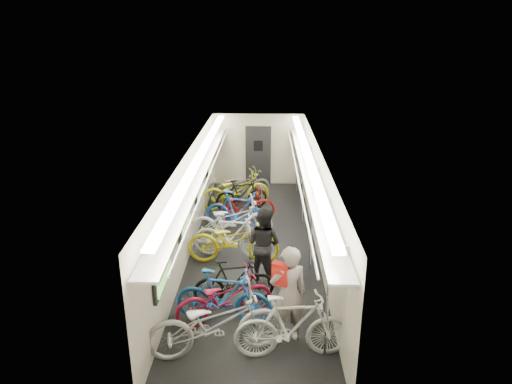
# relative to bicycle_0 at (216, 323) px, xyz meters

# --- Properties ---
(train_car_shell) EXTENTS (10.00, 10.00, 10.00)m
(train_car_shell) POSITION_rel_bicycle_0_xyz_m (0.14, 4.50, 1.08)
(train_car_shell) COLOR black
(train_car_shell) RESTS_ON ground
(bicycle_0) EXTENTS (2.32, 1.26, 1.16)m
(bicycle_0) POSITION_rel_bicycle_0_xyz_m (0.00, 0.00, 0.00)
(bicycle_0) COLOR #A6A6AA
(bicycle_0) RESTS_ON ground
(bicycle_1) EXTENTS (1.81, 0.74, 1.06)m
(bicycle_1) POSITION_rel_bicycle_0_xyz_m (0.05, 0.83, -0.05)
(bicycle_1) COLOR #1B5AA5
(bicycle_1) RESTS_ON ground
(bicycle_2) EXTENTS (1.90, 1.27, 0.95)m
(bicycle_2) POSITION_rel_bicycle_0_xyz_m (0.06, 0.90, -0.10)
(bicycle_2) COLOR maroon
(bicycle_2) RESTS_ON ground
(bicycle_3) EXTENTS (1.62, 0.74, 0.94)m
(bicycle_3) POSITION_rel_bicycle_0_xyz_m (0.19, 1.46, -0.11)
(bicycle_3) COLOR black
(bicycle_3) RESTS_ON ground
(bicycle_4) EXTENTS (2.07, 0.75, 1.08)m
(bicycle_4) POSITION_rel_bicycle_0_xyz_m (0.06, 3.11, -0.04)
(bicycle_4) COLOR gold
(bicycle_4) RESTS_ON ground
(bicycle_5) EXTENTS (1.86, 0.72, 1.09)m
(bicycle_5) POSITION_rel_bicycle_0_xyz_m (0.00, 3.36, -0.03)
(bicycle_5) COLOR silver
(bicycle_5) RESTS_ON ground
(bicycle_6) EXTENTS (2.22, 1.17, 1.11)m
(bicycle_6) POSITION_rel_bicycle_0_xyz_m (-0.08, 4.22, -0.02)
(bicycle_6) COLOR silver
(bicycle_6) RESTS_ON ground
(bicycle_7) EXTENTS (1.90, 1.02, 1.10)m
(bicycle_7) POSITION_rel_bicycle_0_xyz_m (0.06, 4.81, -0.03)
(bicycle_7) COLOR #1C50A8
(bicycle_7) RESTS_ON ground
(bicycle_8) EXTENTS (1.99, 1.11, 0.99)m
(bicycle_8) POSITION_rel_bicycle_0_xyz_m (0.11, 5.36, -0.08)
(bicycle_8) COLOR maroon
(bicycle_8) RESTS_ON ground
(bicycle_9) EXTENTS (1.60, 0.88, 0.93)m
(bicycle_9) POSITION_rel_bicycle_0_xyz_m (0.07, 6.36, -0.12)
(bicycle_9) COLOR black
(bicycle_9) RESTS_ON ground
(bicycle_10) EXTENTS (2.19, 1.40, 1.09)m
(bicycle_10) POSITION_rel_bicycle_0_xyz_m (-0.12, 6.49, -0.03)
(bicycle_10) COLOR #CDD413
(bicycle_10) RESTS_ON ground
(bicycle_11) EXTENTS (1.92, 0.70, 1.13)m
(bicycle_11) POSITION_rel_bicycle_0_xyz_m (1.22, -0.05, -0.01)
(bicycle_11) COLOR silver
(bicycle_11) RESTS_ON ground
(bicycle_12) EXTENTS (1.87, 0.87, 0.95)m
(bicycle_12) POSITION_rel_bicycle_0_xyz_m (-0.14, 6.98, -0.10)
(bicycle_12) COLOR slate
(bicycle_12) RESTS_ON ground
(bicycle_14) EXTENTS (1.95, 1.35, 0.97)m
(bicycle_14) POSITION_rel_bicycle_0_xyz_m (0.04, 7.14, -0.09)
(bicycle_14) COLOR slate
(bicycle_14) RESTS_ON ground
(passenger_near) EXTENTS (0.72, 0.57, 1.74)m
(passenger_near) POSITION_rel_bicycle_0_xyz_m (1.17, 0.40, 0.29)
(passenger_near) COLOR gray
(passenger_near) RESTS_ON ground
(passenger_mid) EXTENTS (0.99, 0.94, 1.61)m
(passenger_mid) POSITION_rel_bicycle_0_xyz_m (0.74, 2.40, 0.23)
(passenger_mid) COLOR black
(passenger_mid) RESTS_ON ground
(backpack) EXTENTS (0.29, 0.23, 0.38)m
(backpack) POSITION_rel_bicycle_0_xyz_m (1.03, 0.35, 0.70)
(backpack) COLOR red
(backpack) RESTS_ON passenger_near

